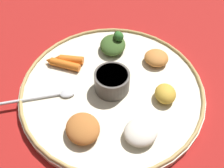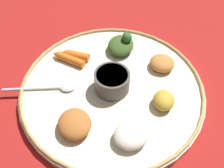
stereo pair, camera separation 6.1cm
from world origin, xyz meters
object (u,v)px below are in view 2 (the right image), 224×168
center_bowl (112,81)px  carrot_near_spoon (75,55)px  greens_pile (121,44)px  spoon (50,89)px  carrot_outer (69,59)px

center_bowl → carrot_near_spoon: (0.09, -0.10, -0.02)m
greens_pile → carrot_near_spoon: (0.12, 0.03, -0.01)m
center_bowl → carrot_near_spoon: 0.14m
center_bowl → spoon: 0.14m
carrot_near_spoon → carrot_outer: (0.02, 0.01, -0.00)m
spoon → carrot_near_spoon: carrot_near_spoon is taller
spoon → greens_pile: 0.22m
center_bowl → greens_pile: (-0.03, -0.13, -0.01)m
spoon → greens_pile: size_ratio=1.81×
center_bowl → greens_pile: bearing=-102.2°
carrot_near_spoon → center_bowl: bearing=131.4°
center_bowl → carrot_outer: 0.14m
carrot_near_spoon → spoon: bearing=63.8°
spoon → greens_pile: greens_pile is taller
center_bowl → carrot_outer: size_ratio=0.91×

